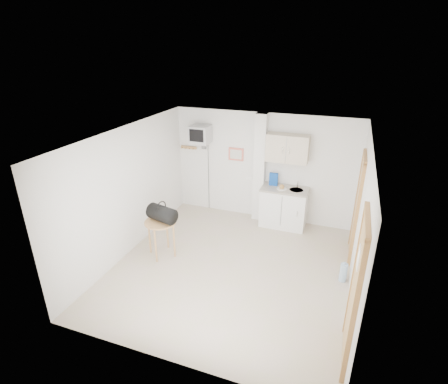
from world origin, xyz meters
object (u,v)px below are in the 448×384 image
(duffel_bag, at_px, (162,214))
(water_bottle, at_px, (343,272))
(round_table, at_px, (161,226))
(crt_television, at_px, (200,135))

(duffel_bag, bearing_deg, water_bottle, 20.33)
(round_table, bearing_deg, water_bottle, 5.83)
(crt_television, relative_size, duffel_bag, 3.48)
(round_table, bearing_deg, duffel_bag, 46.13)
(crt_television, distance_m, round_table, 2.44)
(round_table, xyz_separation_m, water_bottle, (3.40, 0.35, -0.46))
(crt_television, distance_m, water_bottle, 4.22)
(crt_television, bearing_deg, duffel_bag, -88.27)
(round_table, xyz_separation_m, duffel_bag, (0.03, 0.03, 0.26))
(round_table, relative_size, water_bottle, 1.92)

